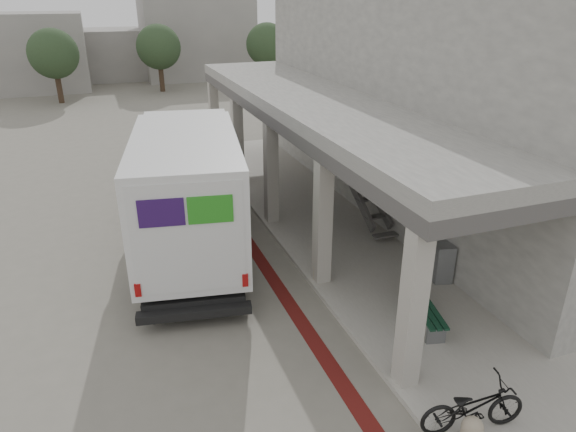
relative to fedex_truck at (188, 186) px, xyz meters
name	(u,v)px	position (x,y,z in m)	size (l,w,h in m)	color
ground	(248,309)	(0.62, -3.70, -1.92)	(120.00, 120.00, 0.00)	slate
bike_lane_stripe	(263,264)	(1.62, -1.70, -1.91)	(0.35, 40.00, 0.01)	#571411
sidewalk	(395,278)	(4.62, -3.70, -1.86)	(4.40, 28.00, 0.12)	gray
transit_building	(406,109)	(7.45, 0.80, 1.49)	(7.60, 17.00, 7.00)	gray
distant_backdrop	(88,49)	(-2.22, 32.19, 0.79)	(28.00, 10.00, 6.50)	gray
tree_left	(53,54)	(-4.38, 24.30, 1.27)	(3.20, 3.20, 4.80)	#38281C
tree_mid	(159,47)	(2.62, 26.30, 1.27)	(3.20, 3.20, 4.80)	#38281C
tree_right	(267,45)	(10.62, 25.30, 1.27)	(3.20, 3.20, 4.80)	#38281C
fedex_truck	(188,186)	(0.00, 0.00, 0.00)	(3.94, 8.74, 3.60)	black
bench	(423,308)	(4.14, -5.64, -1.47)	(0.85, 1.99, 0.46)	slate
bollard_near	(472,431)	(2.93, -8.87, -1.53)	(0.35, 0.35, 0.53)	gray
bollard_far	(321,269)	(2.72, -3.17, -1.51)	(0.38, 0.38, 0.58)	tan
utility_cabinet	(441,261)	(5.62, -4.23, -1.29)	(0.46, 0.61, 1.01)	gray
bicycle_black	(473,406)	(3.12, -8.60, -1.31)	(0.65, 1.85, 0.97)	black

